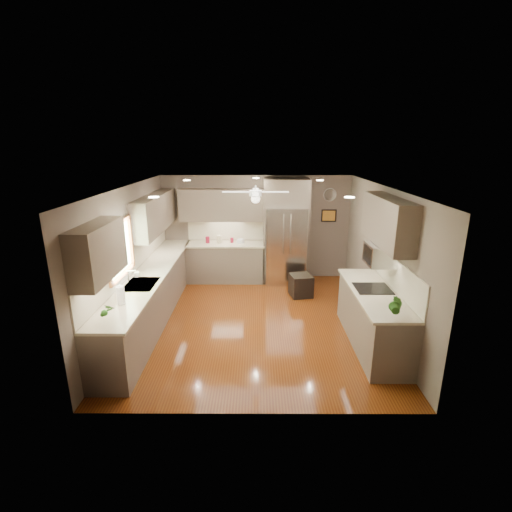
{
  "coord_description": "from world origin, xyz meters",
  "views": [
    {
      "loc": [
        0.03,
        -6.32,
        3.19
      ],
      "look_at": [
        0.01,
        0.6,
        1.1
      ],
      "focal_mm": 26.0,
      "sensor_mm": 36.0,
      "label": 1
    }
  ],
  "objects_px": {
    "canister_a": "(208,240)",
    "canister_c": "(219,239)",
    "canister_d": "(232,240)",
    "refrigerator": "(286,233)",
    "bowl": "(241,242)",
    "soap_bottle": "(137,274)",
    "potted_plant_right": "(397,306)",
    "microwave": "(380,254)",
    "paper_towel": "(121,295)",
    "potted_plant_left": "(107,310)",
    "stool": "(301,285)"
  },
  "relations": [
    {
      "from": "soap_bottle",
      "to": "potted_plant_right",
      "type": "relative_size",
      "value": 0.48
    },
    {
      "from": "canister_d",
      "to": "refrigerator",
      "type": "xyz_separation_m",
      "value": [
        1.27,
        -0.08,
        0.19
      ]
    },
    {
      "from": "potted_plant_left",
      "to": "paper_towel",
      "type": "height_order",
      "value": "paper_towel"
    },
    {
      "from": "canister_d",
      "to": "microwave",
      "type": "height_order",
      "value": "microwave"
    },
    {
      "from": "soap_bottle",
      "to": "paper_towel",
      "type": "xyz_separation_m",
      "value": [
        0.1,
        -1.08,
        0.05
      ]
    },
    {
      "from": "canister_a",
      "to": "canister_c",
      "type": "relative_size",
      "value": 0.81
    },
    {
      "from": "microwave",
      "to": "stool",
      "type": "xyz_separation_m",
      "value": [
        -1.04,
        1.79,
        -1.24
      ]
    },
    {
      "from": "canister_a",
      "to": "bowl",
      "type": "xyz_separation_m",
      "value": [
        0.78,
        -0.03,
        -0.06
      ]
    },
    {
      "from": "canister_a",
      "to": "canister_c",
      "type": "height_order",
      "value": "canister_c"
    },
    {
      "from": "canister_c",
      "to": "bowl",
      "type": "xyz_separation_m",
      "value": [
        0.51,
        -0.03,
        -0.07
      ]
    },
    {
      "from": "soap_bottle",
      "to": "potted_plant_left",
      "type": "distance_m",
      "value": 1.61
    },
    {
      "from": "soap_bottle",
      "to": "refrigerator",
      "type": "height_order",
      "value": "refrigerator"
    },
    {
      "from": "refrigerator",
      "to": "stool",
      "type": "height_order",
      "value": "refrigerator"
    },
    {
      "from": "canister_d",
      "to": "stool",
      "type": "relative_size",
      "value": 0.22
    },
    {
      "from": "potted_plant_right",
      "to": "stool",
      "type": "bearing_deg",
      "value": 106.98
    },
    {
      "from": "canister_a",
      "to": "canister_d",
      "type": "xyz_separation_m",
      "value": [
        0.58,
        0.04,
        -0.02
      ]
    },
    {
      "from": "canister_d",
      "to": "stool",
      "type": "xyz_separation_m",
      "value": [
        1.56,
        -1.0,
        -0.76
      ]
    },
    {
      "from": "bowl",
      "to": "microwave",
      "type": "xyz_separation_m",
      "value": [
        2.39,
        -2.72,
        0.52
      ]
    },
    {
      "from": "potted_plant_right",
      "to": "potted_plant_left",
      "type": "bearing_deg",
      "value": -178.83
    },
    {
      "from": "canister_d",
      "to": "bowl",
      "type": "bearing_deg",
      "value": -19.02
    },
    {
      "from": "potted_plant_left",
      "to": "potted_plant_right",
      "type": "relative_size",
      "value": 0.8
    },
    {
      "from": "canister_a",
      "to": "potted_plant_left",
      "type": "height_order",
      "value": "potted_plant_left"
    },
    {
      "from": "paper_towel",
      "to": "potted_plant_left",
      "type": "bearing_deg",
      "value": -89.51
    },
    {
      "from": "canister_a",
      "to": "canister_d",
      "type": "bearing_deg",
      "value": 4.19
    },
    {
      "from": "bowl",
      "to": "canister_c",
      "type": "bearing_deg",
      "value": 176.4
    },
    {
      "from": "refrigerator",
      "to": "microwave",
      "type": "relative_size",
      "value": 4.45
    },
    {
      "from": "canister_c",
      "to": "microwave",
      "type": "distance_m",
      "value": 4.02
    },
    {
      "from": "canister_c",
      "to": "stool",
      "type": "bearing_deg",
      "value": -27.33
    },
    {
      "from": "canister_d",
      "to": "stool",
      "type": "height_order",
      "value": "canister_d"
    },
    {
      "from": "bowl",
      "to": "refrigerator",
      "type": "xyz_separation_m",
      "value": [
        1.07,
        -0.01,
        0.22
      ]
    },
    {
      "from": "canister_d",
      "to": "paper_towel",
      "type": "xyz_separation_m",
      "value": [
        -1.39,
        -3.55,
        0.08
      ]
    },
    {
      "from": "potted_plant_left",
      "to": "microwave",
      "type": "relative_size",
      "value": 0.52
    },
    {
      "from": "canister_a",
      "to": "refrigerator",
      "type": "distance_m",
      "value": 1.86
    },
    {
      "from": "microwave",
      "to": "stool",
      "type": "height_order",
      "value": "microwave"
    },
    {
      "from": "potted_plant_left",
      "to": "bowl",
      "type": "bearing_deg",
      "value": 68.25
    },
    {
      "from": "bowl",
      "to": "paper_towel",
      "type": "xyz_separation_m",
      "value": [
        -1.6,
        -3.48,
        0.12
      ]
    },
    {
      "from": "potted_plant_left",
      "to": "stool",
      "type": "bearing_deg",
      "value": 46.19
    },
    {
      "from": "soap_bottle",
      "to": "paper_towel",
      "type": "relative_size",
      "value": 0.59
    },
    {
      "from": "canister_a",
      "to": "soap_bottle",
      "type": "height_order",
      "value": "soap_bottle"
    },
    {
      "from": "potted_plant_right",
      "to": "microwave",
      "type": "distance_m",
      "value": 1.27
    },
    {
      "from": "soap_bottle",
      "to": "microwave",
      "type": "relative_size",
      "value": 0.31
    },
    {
      "from": "canister_d",
      "to": "potted_plant_left",
      "type": "distance_m",
      "value": 4.31
    },
    {
      "from": "microwave",
      "to": "paper_towel",
      "type": "distance_m",
      "value": 4.08
    },
    {
      "from": "canister_a",
      "to": "potted_plant_right",
      "type": "distance_m",
      "value": 4.99
    },
    {
      "from": "potted_plant_right",
      "to": "bowl",
      "type": "relative_size",
      "value": 1.84
    },
    {
      "from": "canister_a",
      "to": "soap_bottle",
      "type": "relative_size",
      "value": 0.9
    },
    {
      "from": "potted_plant_right",
      "to": "microwave",
      "type": "height_order",
      "value": "microwave"
    },
    {
      "from": "canister_c",
      "to": "refrigerator",
      "type": "height_order",
      "value": "refrigerator"
    },
    {
      "from": "canister_a",
      "to": "microwave",
      "type": "bearing_deg",
      "value": -40.88
    },
    {
      "from": "refrigerator",
      "to": "potted_plant_right",
      "type": "bearing_deg",
      "value": -72.94
    }
  ]
}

